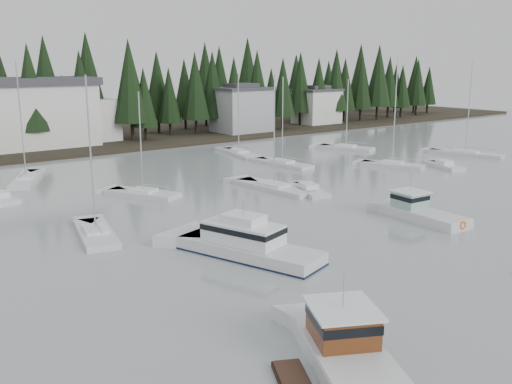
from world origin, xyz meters
TOP-DOWN VIEW (x-y plane):
  - far_shore_land at (0.00, 97.00)m, footprint 240.00×54.00m
  - conifer_treeline at (0.00, 86.00)m, footprint 200.00×22.00m
  - house_east_a at (36.00, 78.00)m, footprint 10.60×8.48m
  - house_east_b at (58.00, 80.00)m, footprint 9.54×7.42m
  - harbor_inn at (-2.96, 82.34)m, footprint 29.50×11.50m
  - lobster_boat_brown at (-12.15, 4.49)m, footprint 7.81×10.60m
  - cabin_cruiser_center at (-6.13, 20.24)m, footprint 6.68×11.67m
  - lobster_boat_teal at (12.03, 18.60)m, footprint 3.60×8.56m
  - sailboat_1 at (9.54, 36.15)m, footprint 3.65×10.83m
  - sailboat_2 at (-3.36, 42.26)m, footprint 6.08×8.44m
  - sailboat_3 at (31.03, 37.11)m, footprint 5.61×8.67m
  - sailboat_4 at (20.65, 57.96)m, footprint 4.27×9.81m
  - sailboat_6 at (-10.82, 57.63)m, footprint 6.72×10.48m
  - sailboat_7 at (37.45, 51.65)m, footprint 6.00×9.35m
  - sailboat_8 at (20.03, 47.07)m, footprint 3.29×9.89m
  - sailboat_9 at (-13.01, 31.56)m, footprint 4.49×8.72m
  - sailboat_10 at (47.41, 36.51)m, footprint 5.15×11.11m
  - runabout_1 at (11.57, 32.72)m, footprint 4.33×7.25m
  - runabout_2 at (35.89, 32.32)m, footprint 4.02×6.45m
  - runabout_4 at (-15.98, 48.90)m, footprint 2.81×5.71m

SIDE VIEW (x-z plane):
  - far_shore_land at x=0.00m, z-range -0.50..0.50m
  - conifer_treeline at x=0.00m, z-range -10.00..10.00m
  - sailboat_7 at x=37.45m, z-range -5.81..5.92m
  - sailboat_1 at x=9.54m, z-range -6.49..6.61m
  - sailboat_2 at x=-3.36m, z-range -5.65..5.78m
  - sailboat_8 at x=20.03m, z-range -6.14..6.27m
  - sailboat_4 at x=20.65m, z-range -6.23..6.36m
  - sailboat_10 at x=47.41m, z-range -7.17..7.33m
  - sailboat_6 at x=-10.82m, z-range -7.12..7.29m
  - sailboat_9 at x=-13.01m, z-range -6.64..6.80m
  - sailboat_3 at x=31.03m, z-range -7.40..7.60m
  - runabout_1 at x=11.57m, z-range -0.58..0.84m
  - runabout_2 at x=35.89m, z-range -0.58..0.84m
  - runabout_4 at x=-15.98m, z-range -0.58..0.84m
  - lobster_boat_teal at x=12.03m, z-range -1.77..2.88m
  - lobster_boat_brown at x=-12.15m, z-range -1.94..3.09m
  - cabin_cruiser_center at x=-6.13m, z-range -1.68..3.11m
  - house_east_b at x=58.00m, z-range 0.28..8.53m
  - house_east_a at x=36.00m, z-range 0.28..9.53m
  - harbor_inn at x=-2.96m, z-range 0.33..11.23m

